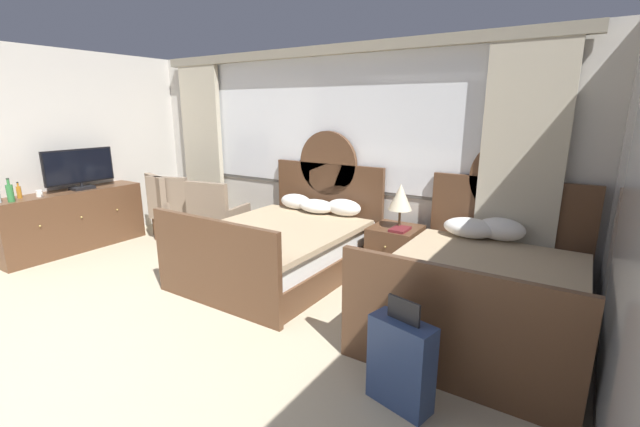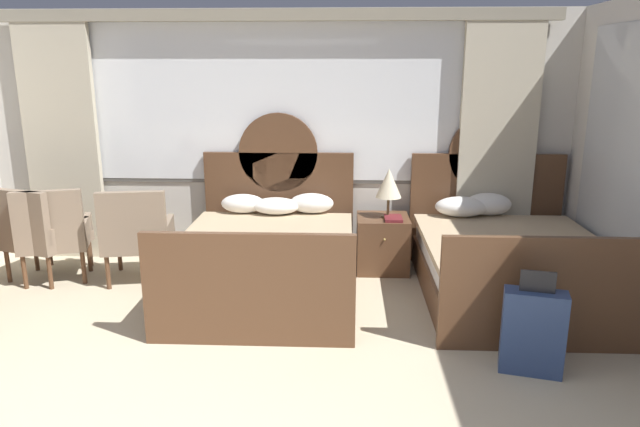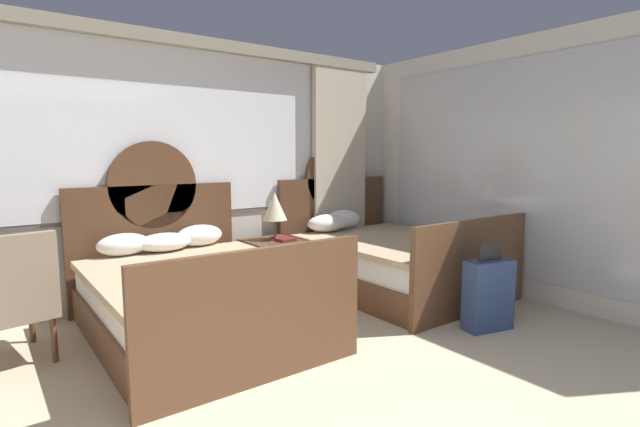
{
  "view_description": "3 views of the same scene",
  "coord_description": "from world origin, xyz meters",
  "views": [
    {
      "loc": [
        2.92,
        -0.98,
        1.92
      ],
      "look_at": [
        0.55,
        2.69,
        0.8
      ],
      "focal_mm": 23.28,
      "sensor_mm": 36.0,
      "label": 1
    },
    {
      "loc": [
        0.75,
        -2.44,
        2.12
      ],
      "look_at": [
        0.53,
        2.48,
        0.84
      ],
      "focal_mm": 32.07,
      "sensor_mm": 36.0,
      "label": 2
    },
    {
      "loc": [
        -1.41,
        -0.98,
        1.5
      ],
      "look_at": [
        1.01,
        2.28,
        0.99
      ],
      "focal_mm": 26.36,
      "sensor_mm": 36.0,
      "label": 3
    }
  ],
  "objects": [
    {
      "name": "bed_near_mirror",
      "position": [
        2.28,
        2.72,
        0.34
      ],
      "size": [
        1.64,
        2.15,
        1.63
      ],
      "color": "brown",
      "rests_on": "ground_plane"
    },
    {
      "name": "nightstand_between_beds",
      "position": [
        1.15,
        3.38,
        0.29
      ],
      "size": [
        0.54,
        0.57,
        0.58
      ],
      "color": "brown",
      "rests_on": "ground_plane"
    },
    {
      "name": "armchair_by_window_centre",
      "position": [
        -2.16,
        2.92,
        0.5
      ],
      "size": [
        0.8,
        0.8,
        0.97
      ],
      "color": "#84705B",
      "rests_on": "ground_plane"
    },
    {
      "name": "armchair_by_window_left",
      "position": [
        -1.31,
        2.92,
        0.5
      ],
      "size": [
        0.74,
        0.74,
        0.97
      ],
      "color": "#84705B",
      "rests_on": "ground_plane"
    },
    {
      "name": "suitcase_on_floor",
      "position": [
        2.08,
        1.3,
        0.31
      ],
      "size": [
        0.46,
        0.28,
        0.76
      ],
      "color": "navy",
      "rests_on": "ground_plane"
    },
    {
      "name": "bed_near_window",
      "position": [
        0.02,
        2.72,
        0.34
      ],
      "size": [
        1.64,
        2.15,
        1.63
      ],
      "color": "brown",
      "rests_on": "ground_plane"
    },
    {
      "name": "armchair_by_window_right",
      "position": [
        -2.31,
        2.92,
        0.5
      ],
      "size": [
        0.8,
        0.8,
        0.97
      ],
      "color": "#84705B",
      "rests_on": "ground_plane"
    },
    {
      "name": "book_on_nightstand",
      "position": [
        1.25,
        3.27,
        0.59
      ],
      "size": [
        0.18,
        0.26,
        0.03
      ],
      "color": "maroon",
      "rests_on": "nightstand_between_beds"
    },
    {
      "name": "wall_back_window",
      "position": [
        0.0,
        3.78,
        1.45
      ],
      "size": [
        6.35,
        0.22,
        2.7
      ],
      "color": "beige",
      "rests_on": "ground_plane"
    },
    {
      "name": "table_lamp_on_nightstand",
      "position": [
        1.2,
        3.36,
        0.94
      ],
      "size": [
        0.27,
        0.27,
        0.52
      ],
      "color": "brown",
      "rests_on": "nightstand_between_beds"
    }
  ]
}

